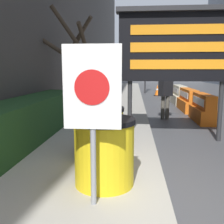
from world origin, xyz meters
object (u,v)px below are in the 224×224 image
at_px(warning_sign, 92,98).
at_px(traffic_light_near_curb, 146,50).
at_px(jersey_barrier_orange_far, 203,109).
at_px(jersey_barrier_white, 172,93).
at_px(barrel_drum_foreground, 104,151).
at_px(pedestrian_worker, 166,91).
at_px(barrel_drum_middle, 100,133).
at_px(traffic_cone_mid, 157,90).
at_px(traffic_cone_near, 190,98).
at_px(pedestrian_passerby, 170,80).
at_px(jersey_barrier_orange_near, 188,101).
at_px(jersey_barrier_cream, 179,96).
at_px(message_board, 177,46).

relative_size(warning_sign, traffic_light_near_curb, 0.41).
xyz_separation_m(jersey_barrier_orange_far, jersey_barrier_white, (0.00, 6.78, -0.04)).
relative_size(barrel_drum_foreground, pedestrian_worker, 0.54).
height_order(barrel_drum_middle, traffic_cone_mid, barrel_drum_middle).
height_order(traffic_cone_near, traffic_light_near_curb, traffic_light_near_curb).
bearing_deg(traffic_cone_near, traffic_light_near_curb, 107.74).
bearing_deg(pedestrian_passerby, jersey_barrier_orange_near, -92.87).
xyz_separation_m(traffic_cone_near, traffic_cone_mid, (-1.22, 4.14, 0.04)).
relative_size(jersey_barrier_white, pedestrian_worker, 1.22).
bearing_deg(barrel_drum_foreground, pedestrian_worker, 75.79).
bearing_deg(jersey_barrier_cream, traffic_cone_near, -3.18).
xyz_separation_m(warning_sign, pedestrian_passerby, (2.85, 15.68, -0.33)).
bearing_deg(barrel_drum_middle, message_board, 51.19).
bearing_deg(traffic_cone_near, message_board, -104.63).
bearing_deg(traffic_cone_mid, barrel_drum_foreground, -97.60).
height_order(warning_sign, pedestrian_worker, warning_sign).
distance_m(message_board, traffic_cone_near, 7.22).
relative_size(jersey_barrier_orange_near, jersey_barrier_white, 1.04).
distance_m(warning_sign, jersey_barrier_orange_far, 6.30).
height_order(barrel_drum_middle, jersey_barrier_white, barrel_drum_middle).
xyz_separation_m(barrel_drum_foreground, jersey_barrier_orange_near, (2.53, 7.46, -0.19)).
xyz_separation_m(jersey_barrier_white, traffic_cone_mid, (-0.70, 1.78, 0.01)).
height_order(jersey_barrier_cream, traffic_light_near_curb, traffic_light_near_curb).
height_order(jersey_barrier_white, traffic_cone_mid, jersey_barrier_white).
distance_m(jersey_barrier_white, traffic_cone_mid, 1.91).
relative_size(barrel_drum_foreground, barrel_drum_middle, 1.00).
bearing_deg(barrel_drum_foreground, barrel_drum_middle, 100.21).
bearing_deg(barrel_drum_middle, traffic_light_near_curb, 84.93).
relative_size(jersey_barrier_white, pedestrian_passerby, 1.18).
height_order(barrel_drum_foreground, jersey_barrier_white, barrel_drum_foreground).
xyz_separation_m(jersey_barrier_orange_far, pedestrian_worker, (-1.15, 0.30, 0.56)).
bearing_deg(pedestrian_passerby, barrel_drum_middle, -102.72).
height_order(barrel_drum_middle, pedestrian_passerby, pedestrian_passerby).
bearing_deg(barrel_drum_middle, barrel_drum_foreground, -79.79).
distance_m(message_board, pedestrian_passerby, 12.49).
bearing_deg(traffic_cone_mid, barrel_drum_middle, -98.97).
bearing_deg(barrel_drum_middle, traffic_cone_mid, 81.03).
bearing_deg(traffic_light_near_curb, pedestrian_worker, -88.53).
relative_size(warning_sign, traffic_cone_near, 2.70).
height_order(barrel_drum_foreground, jersey_barrier_cream, barrel_drum_foreground).
bearing_deg(message_board, jersey_barrier_orange_far, 61.89).
height_order(traffic_cone_near, traffic_cone_mid, traffic_cone_mid).
xyz_separation_m(jersey_barrier_orange_far, traffic_light_near_curb, (-1.41, 10.45, 2.62)).
bearing_deg(pedestrian_passerby, traffic_cone_near, -88.32).
distance_m(barrel_drum_middle, traffic_light_near_curb, 14.86).
height_order(barrel_drum_foreground, pedestrian_worker, pedestrian_worker).
relative_size(barrel_drum_foreground, jersey_barrier_cream, 0.45).
xyz_separation_m(jersey_barrier_white, traffic_cone_near, (0.52, -2.36, -0.04)).
bearing_deg(jersey_barrier_white, jersey_barrier_orange_near, -90.00).
relative_size(jersey_barrier_orange_far, traffic_cone_near, 2.67).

